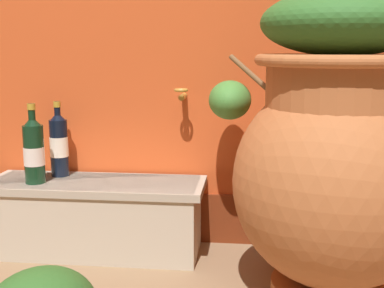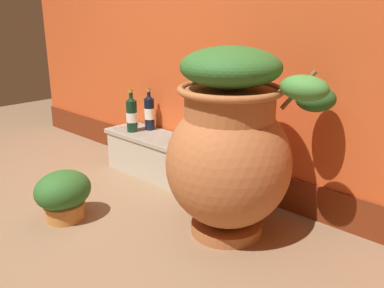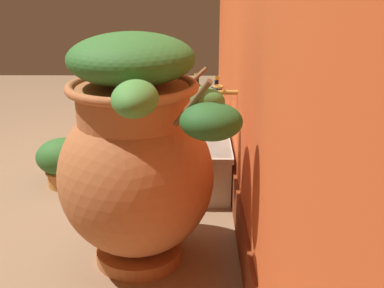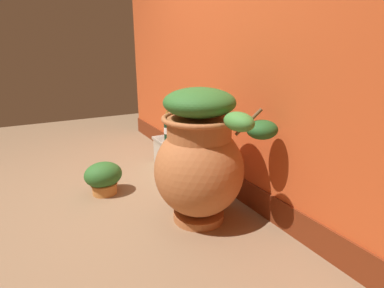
{
  "view_description": "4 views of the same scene",
  "coord_description": "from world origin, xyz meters",
  "px_view_note": "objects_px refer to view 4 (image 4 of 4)",
  "views": [
    {
      "loc": [
        0.19,
        -0.96,
        0.81
      ],
      "look_at": [
        -0.0,
        0.78,
        0.48
      ],
      "focal_mm": 47.2,
      "sensor_mm": 36.0,
      "label": 1
    },
    {
      "loc": [
        1.74,
        -0.97,
        1.16
      ],
      "look_at": [
        0.04,
        0.82,
        0.36
      ],
      "focal_mm": 39.49,
      "sensor_mm": 36.0,
      "label": 2
    },
    {
      "loc": [
        2.29,
        0.89,
        1.2
      ],
      "look_at": [
        -0.0,
        0.87,
        0.37
      ],
      "focal_mm": 44.26,
      "sensor_mm": 36.0,
      "label": 3
    },
    {
      "loc": [
        2.22,
        -0.38,
        1.24
      ],
      "look_at": [
        -0.05,
        0.87,
        0.42
      ],
      "focal_mm": 28.21,
      "sensor_mm": 36.0,
      "label": 4
    }
  ],
  "objects_px": {
    "terracotta_urn": "(200,157)",
    "wine_bottle_middle": "(180,127)",
    "potted_shrub": "(104,177)",
    "wine_bottle_left": "(168,128)"
  },
  "relations": [
    {
      "from": "terracotta_urn",
      "to": "wine_bottle_middle",
      "type": "height_order",
      "value": "terracotta_urn"
    },
    {
      "from": "wine_bottle_left",
      "to": "terracotta_urn",
      "type": "bearing_deg",
      "value": -12.43
    },
    {
      "from": "terracotta_urn",
      "to": "potted_shrub",
      "type": "relative_size",
      "value": 3.03
    },
    {
      "from": "terracotta_urn",
      "to": "potted_shrub",
      "type": "bearing_deg",
      "value": -145.05
    },
    {
      "from": "terracotta_urn",
      "to": "potted_shrub",
      "type": "height_order",
      "value": "terracotta_urn"
    },
    {
      "from": "terracotta_urn",
      "to": "wine_bottle_middle",
      "type": "bearing_deg",
      "value": 160.86
    },
    {
      "from": "terracotta_urn",
      "to": "wine_bottle_middle",
      "type": "xyz_separation_m",
      "value": [
        -1.05,
        0.37,
        -0.06
      ]
    },
    {
      "from": "potted_shrub",
      "to": "wine_bottle_middle",
      "type": "bearing_deg",
      "value": 107.61
    },
    {
      "from": "potted_shrub",
      "to": "terracotta_urn",
      "type": "bearing_deg",
      "value": 34.95
    },
    {
      "from": "wine_bottle_middle",
      "to": "potted_shrub",
      "type": "relative_size",
      "value": 0.95
    }
  ]
}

